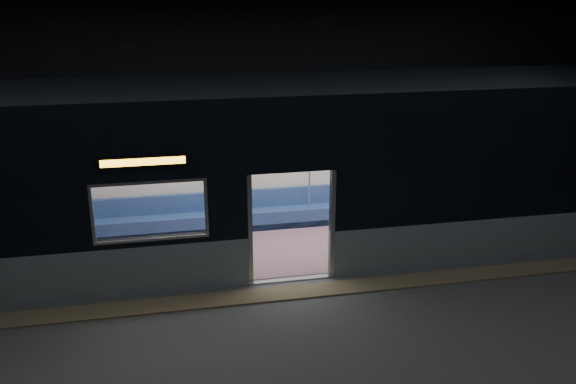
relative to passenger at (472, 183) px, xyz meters
name	(u,v)px	position (x,y,z in m)	size (l,w,h in m)	color
station_floor	(305,308)	(-4.80, -3.55, -0.76)	(24.00, 14.00, 0.01)	#47494C
station_envelope	(307,86)	(-4.80, -3.55, 2.91)	(24.00, 14.00, 5.00)	black
tactile_strip	(297,292)	(-4.80, -3.00, -0.74)	(22.80, 0.50, 0.03)	#8C7F59
metro_car	(275,160)	(-4.80, -1.00, 1.09)	(18.00, 3.04, 3.35)	#90A5AB
passenger	(472,183)	(0.00, 0.00, 0.00)	(0.37, 0.62, 1.27)	black
handbag	(474,190)	(-0.05, -0.20, -0.10)	(0.24, 0.21, 0.12)	black
transit_map	(364,154)	(-2.53, 0.31, 0.75)	(1.10, 0.03, 0.71)	white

